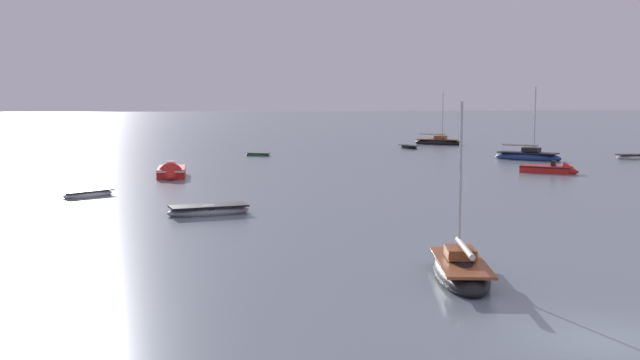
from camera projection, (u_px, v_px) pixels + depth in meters
ground_plane at (604, 340)px, 19.55m from camera, size 800.00×800.00×0.00m
sailboat_moored_0 at (528, 156)px, 78.59m from camera, size 6.38×6.81×7.99m
motorboat_moored_2 at (171, 174)px, 60.32m from camera, size 2.45×6.31×2.12m
rowboat_moored_0 at (258, 155)px, 84.33m from camera, size 3.05×2.41×0.47m
sailboat_moored_1 at (461, 271)px, 26.24m from camera, size 3.13×6.06×6.50m
motorboat_moored_5 at (555, 171)px, 64.12m from camera, size 4.79×4.41×1.66m
rowboat_moored_1 at (636, 157)px, 79.91m from camera, size 4.50×1.68×0.70m
rowboat_moored_2 at (409, 147)px, 97.18m from camera, size 1.92×3.89×0.59m
rowboat_moored_3 at (88, 194)px, 48.74m from camera, size 3.55×3.02×0.55m
sailboat_moored_3 at (438, 142)px, 105.68m from camera, size 6.61×5.93×7.62m
rowboat_moored_4 at (209, 211)px, 41.05m from camera, size 4.78×2.33×0.72m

